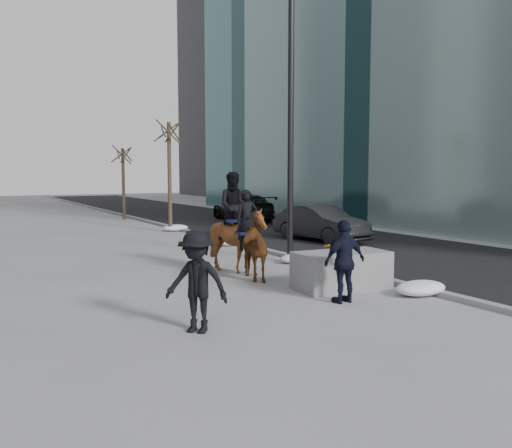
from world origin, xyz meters
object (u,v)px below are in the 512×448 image
planter (341,270)px  car_near (321,223)px  mounted_left (249,246)px  mounted_right (237,232)px

planter → car_near: size_ratio=0.51×
car_near → mounted_left: size_ratio=1.88×
mounted_left → mounted_right: size_ratio=0.84×
planter → mounted_left: mounted_left is taller
car_near → mounted_right: (-6.10, -4.47, 0.39)m
planter → car_near: bearing=57.0°
planter → mounted_left: bearing=122.9°
planter → mounted_right: (-1.18, 3.09, 0.66)m
planter → mounted_left: size_ratio=0.96×
car_near → mounted_left: bearing=-144.9°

